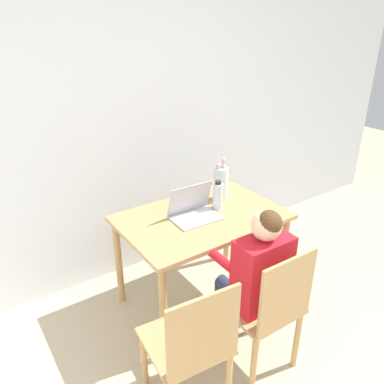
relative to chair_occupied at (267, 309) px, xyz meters
name	(u,v)px	position (x,y,z in m)	size (l,w,h in m)	color
wall_back	(122,124)	(-0.17, 1.43, 0.80)	(6.40, 0.05, 2.50)	silver
dining_table	(202,227)	(0.05, 0.72, 0.18)	(1.12, 0.74, 0.72)	tan
chair_occupied	(267,309)	(0.00, 0.00, 0.00)	(0.41, 0.41, 0.86)	tan
chair_spare	(191,347)	(-0.51, 0.02, 0.00)	(0.44, 0.44, 0.86)	tan
person_seated	(256,270)	(0.00, 0.12, 0.20)	(0.34, 0.43, 1.06)	red
laptop	(193,210)	(0.00, 0.74, 0.32)	(0.34, 0.24, 0.23)	#B2B2B7
flower_vase	(221,182)	(0.33, 0.86, 0.40)	(0.11, 0.11, 0.34)	silver
water_bottle	(218,196)	(0.21, 0.74, 0.37)	(0.07, 0.07, 0.22)	silver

